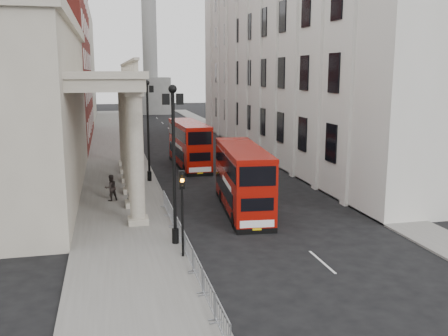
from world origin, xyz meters
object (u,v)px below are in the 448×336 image
(monument_column, at_px, (150,40))
(bus_near, at_px, (243,178))
(pedestrian_c, at_px, (137,176))
(traffic_light, at_px, (182,197))
(lamp_post_south, at_px, (174,154))
(bus_far, at_px, (189,144))
(lamp_post_north, at_px, (136,110))
(pedestrian_a, at_px, (132,194))
(lamp_post_mid, at_px, (148,124))
(pedestrian_b, at_px, (111,188))

(monument_column, xyz_separation_m, bus_near, (-1.36, -82.34, -13.74))
(pedestrian_c, bearing_deg, monument_column, 108.66)
(traffic_light, bearing_deg, monument_column, 85.87)
(monument_column, relative_size, traffic_light, 12.60)
(lamp_post_south, bearing_deg, pedestrian_c, 94.64)
(monument_column, xyz_separation_m, traffic_light, (-6.50, -90.02, -12.88))
(lamp_post_south, relative_size, bus_far, 0.82)
(lamp_post_north, distance_m, pedestrian_a, 24.48)
(monument_column, relative_size, pedestrian_a, 30.81)
(lamp_post_mid, height_order, pedestrian_b, lamp_post_mid)
(pedestrian_b, bearing_deg, bus_far, -148.25)
(bus_far, distance_m, pedestrian_b, 14.52)
(bus_near, bearing_deg, pedestrian_b, 158.72)
(lamp_post_north, xyz_separation_m, traffic_light, (0.10, -34.02, -1.80))
(bus_far, xyz_separation_m, pedestrian_c, (-5.55, -8.10, -1.35))
(bus_far, bearing_deg, pedestrian_b, -123.41)
(monument_column, bearing_deg, pedestrian_a, -96.03)
(monument_column, bearing_deg, pedestrian_b, -97.16)
(pedestrian_a, bearing_deg, bus_near, -32.90)
(bus_near, bearing_deg, pedestrian_a, 168.00)
(lamp_post_north, relative_size, pedestrian_b, 4.45)
(lamp_post_south, xyz_separation_m, bus_near, (5.24, 5.66, -2.67))
(pedestrian_b, height_order, pedestrian_c, pedestrian_b)
(monument_column, height_order, lamp_post_south, monument_column)
(pedestrian_c, bearing_deg, lamp_post_mid, 82.88)
(lamp_post_south, height_order, bus_near, lamp_post_south)
(lamp_post_north, bearing_deg, lamp_post_south, -90.00)
(lamp_post_north, relative_size, traffic_light, 1.93)
(pedestrian_a, bearing_deg, pedestrian_b, 108.30)
(bus_far, bearing_deg, lamp_post_mid, -126.86)
(lamp_post_south, relative_size, lamp_post_mid, 1.00)
(lamp_post_mid, height_order, bus_near, lamp_post_mid)
(traffic_light, bearing_deg, bus_far, 79.94)
(lamp_post_north, height_order, bus_far, lamp_post_north)
(traffic_light, bearing_deg, pedestrian_c, 94.42)
(lamp_post_north, distance_m, pedestrian_b, 22.62)
(lamp_post_south, xyz_separation_m, pedestrian_b, (-3.21, 9.94, -3.86))
(lamp_post_south, height_order, lamp_post_north, same)
(lamp_post_north, bearing_deg, bus_far, -65.71)
(lamp_post_south, distance_m, bus_far, 22.83)
(bus_far, bearing_deg, pedestrian_a, -115.28)
(lamp_post_south, relative_size, pedestrian_a, 4.73)
(monument_column, distance_m, bus_far, 67.21)
(bus_near, bearing_deg, pedestrian_c, 132.56)
(bus_far, bearing_deg, lamp_post_north, 112.64)
(lamp_post_mid, bearing_deg, traffic_light, -89.68)
(lamp_post_mid, distance_m, pedestrian_a, 9.18)
(traffic_light, xyz_separation_m, bus_near, (5.14, 7.67, -0.87))
(traffic_light, height_order, pedestrian_b, traffic_light)
(monument_column, xyz_separation_m, lamp_post_south, (-6.60, -88.00, -11.07))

